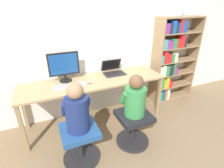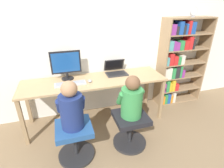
% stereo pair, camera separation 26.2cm
% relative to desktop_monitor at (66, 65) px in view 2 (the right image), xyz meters
% --- Properties ---
extents(ground_plane, '(14.00, 14.00, 0.00)m').
position_rel_desktop_monitor_xyz_m(ground_plane, '(0.40, -0.46, -1.00)').
color(ground_plane, '#846B4C').
extents(wall_back, '(10.00, 0.05, 2.60)m').
position_rel_desktop_monitor_xyz_m(wall_back, '(0.40, 0.22, 0.30)').
color(wall_back, silver).
rests_on(wall_back, ground_plane).
extents(desk, '(2.23, 0.61, 0.76)m').
position_rel_desktop_monitor_xyz_m(desk, '(0.40, -0.16, -0.31)').
color(desk, tan).
rests_on(desk, ground_plane).
extents(desktop_monitor, '(0.45, 0.19, 0.45)m').
position_rel_desktop_monitor_xyz_m(desktop_monitor, '(0.00, 0.00, 0.00)').
color(desktop_monitor, black).
rests_on(desktop_monitor, desk).
extents(laptop, '(0.35, 0.30, 0.22)m').
position_rel_desktop_monitor_xyz_m(laptop, '(0.80, -0.00, -0.19)').
color(laptop, '#2D2D30').
rests_on(laptop, desk).
extents(keyboard, '(0.45, 0.14, 0.03)m').
position_rel_desktop_monitor_xyz_m(keyboard, '(0.02, -0.22, -0.22)').
color(keyboard, '#B2B2B7').
rests_on(keyboard, desk).
extents(computer_mouse_by_keyboard, '(0.06, 0.10, 0.03)m').
position_rel_desktop_monitor_xyz_m(computer_mouse_by_keyboard, '(0.31, -0.21, -0.22)').
color(computer_mouse_by_keyboard, '#99999E').
rests_on(computer_mouse_by_keyboard, desk).
extents(office_chair_left, '(0.47, 0.47, 0.49)m').
position_rel_desktop_monitor_xyz_m(office_chair_left, '(-0.02, -0.84, -0.71)').
color(office_chair_left, '#262628').
rests_on(office_chair_left, ground_plane).
extents(office_chair_right, '(0.47, 0.47, 0.49)m').
position_rel_desktop_monitor_xyz_m(office_chair_right, '(0.74, -0.84, -0.71)').
color(office_chair_right, '#262628').
rests_on(office_chair_right, ground_plane).
extents(person_at_monitor, '(0.33, 0.29, 0.60)m').
position_rel_desktop_monitor_xyz_m(person_at_monitor, '(-0.02, -0.84, -0.25)').
color(person_at_monitor, navy).
rests_on(person_at_monitor, office_chair_left).
extents(person_at_laptop, '(0.34, 0.28, 0.57)m').
position_rel_desktop_monitor_xyz_m(person_at_laptop, '(0.74, -0.83, -0.26)').
color(person_at_laptop, '#388C47').
rests_on(person_at_laptop, office_chair_right).
extents(bookshelf, '(0.91, 0.30, 1.63)m').
position_rel_desktop_monitor_xyz_m(bookshelf, '(2.01, 0.02, -0.17)').
color(bookshelf, '#997A56').
rests_on(bookshelf, ground_plane).
extents(desk_clock, '(0.14, 0.03, 0.16)m').
position_rel_desktop_monitor_xyz_m(desk_clock, '(2.11, -0.05, 0.72)').
color(desk_clock, '#B2B2B7').
rests_on(desk_clock, bookshelf).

